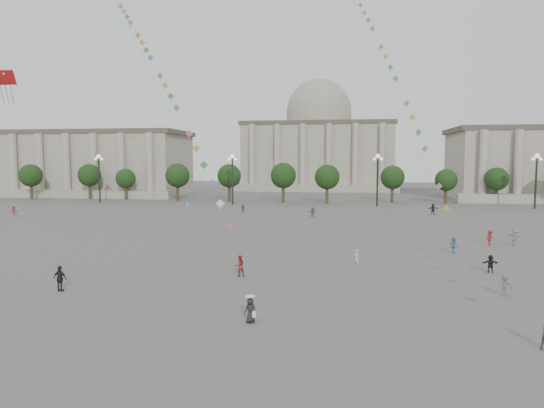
# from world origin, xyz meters

# --- Properties ---
(ground) EXTENTS (360.00, 360.00, 0.00)m
(ground) POSITION_xyz_m (0.00, 0.00, 0.00)
(ground) COLOR #524F4D
(ground) RESTS_ON ground
(hall_west) EXTENTS (84.00, 26.22, 17.20)m
(hall_west) POSITION_xyz_m (-75.00, 93.89, 8.43)
(hall_west) COLOR #A59B8B
(hall_west) RESTS_ON ground
(hall_central) EXTENTS (48.30, 34.30, 35.50)m
(hall_central) POSITION_xyz_m (0.00, 129.22, 14.23)
(hall_central) COLOR #A59B8B
(hall_central) RESTS_ON ground
(tree_row) EXTENTS (137.12, 5.12, 8.00)m
(tree_row) POSITION_xyz_m (0.00, 78.00, 5.39)
(tree_row) COLOR #3B2D1D
(tree_row) RESTS_ON ground
(lamp_post_far_west) EXTENTS (2.00, 0.90, 10.65)m
(lamp_post_far_west) POSITION_xyz_m (-45.00, 70.00, 7.35)
(lamp_post_far_west) COLOR #262628
(lamp_post_far_west) RESTS_ON ground
(lamp_post_mid_west) EXTENTS (2.00, 0.90, 10.65)m
(lamp_post_mid_west) POSITION_xyz_m (-15.00, 70.00, 7.35)
(lamp_post_mid_west) COLOR #262628
(lamp_post_mid_west) RESTS_ON ground
(lamp_post_mid_east) EXTENTS (2.00, 0.90, 10.65)m
(lamp_post_mid_east) POSITION_xyz_m (15.00, 70.00, 7.35)
(lamp_post_mid_east) COLOR #262628
(lamp_post_mid_east) RESTS_ON ground
(lamp_post_far_east) EXTENTS (2.00, 0.90, 10.65)m
(lamp_post_far_east) POSITION_xyz_m (45.00, 70.00, 7.35)
(lamp_post_far_east) COLOR #262628
(lamp_post_far_east) RESTS_ON ground
(person_crowd_0) EXTENTS (0.95, 0.45, 1.58)m
(person_crowd_0) POSITION_xyz_m (-9.54, 54.51, 0.79)
(person_crowd_0) COLOR navy
(person_crowd_0) RESTS_ON ground
(person_crowd_1) EXTENTS (0.95, 0.97, 1.58)m
(person_crowd_1) POSITION_xyz_m (-42.98, 40.82, 0.79)
(person_crowd_1) COLOR silver
(person_crowd_1) RESTS_ON ground
(person_crowd_2) EXTENTS (1.25, 1.25, 1.74)m
(person_crowd_2) POSITION_xyz_m (-46.60, 43.78, 0.87)
(person_crowd_2) COLOR maroon
(person_crowd_2) RESTS_ON ground
(person_crowd_3) EXTENTS (1.42, 0.56, 1.50)m
(person_crowd_3) POSITION_xyz_m (20.52, 12.50, 0.75)
(person_crowd_3) COLOR black
(person_crowd_3) RESTS_ON ground
(person_crowd_4) EXTENTS (0.96, 1.53, 1.57)m
(person_crowd_4) POSITION_xyz_m (-3.00, 66.23, 0.79)
(person_crowd_4) COLOR beige
(person_crowd_4) RESTS_ON ground
(person_crowd_6) EXTENTS (1.02, 0.65, 1.50)m
(person_crowd_6) POSITION_xyz_m (19.39, 5.20, 0.75)
(person_crowd_6) COLOR #5B5B5F
(person_crowd_6) RESTS_ON ground
(person_crowd_7) EXTENTS (1.57, 1.67, 1.88)m
(person_crowd_7) POSITION_xyz_m (27.06, 26.44, 0.94)
(person_crowd_7) COLOR beige
(person_crowd_7) RESTS_ON ground
(person_crowd_8) EXTENTS (1.26, 1.03, 1.70)m
(person_crowd_8) POSITION_xyz_m (24.36, 26.24, 0.85)
(person_crowd_8) COLOR maroon
(person_crowd_8) RESTS_ON ground
(person_crowd_9) EXTENTS (1.81, 0.80, 1.89)m
(person_crowd_9) POSITION_xyz_m (23.65, 56.86, 0.94)
(person_crowd_9) COLOR black
(person_crowd_9) RESTS_ON ground
(person_crowd_10) EXTENTS (0.55, 0.66, 1.54)m
(person_crowd_10) POSITION_xyz_m (-20.85, 57.59, 0.77)
(person_crowd_10) COLOR silver
(person_crowd_10) RESTS_ON ground
(person_crowd_12) EXTENTS (1.70, 0.78, 1.76)m
(person_crowd_12) POSITION_xyz_m (3.29, 49.04, 0.88)
(person_crowd_12) COLOR slate
(person_crowd_12) RESTS_ON ground
(person_crowd_13) EXTENTS (0.69, 0.69, 1.62)m
(person_crowd_13) POSITION_xyz_m (9.38, 12.71, 0.81)
(person_crowd_13) COLOR #B7B8B3
(person_crowd_13) RESTS_ON ground
(tourist_1) EXTENTS (1.15, 0.62, 1.87)m
(tourist_1) POSITION_xyz_m (-11.99, 1.79, 0.94)
(tourist_1) COLOR black
(tourist_1) RESTS_ON ground
(kite_flyer_0) EXTENTS (1.06, 1.01, 1.73)m
(kite_flyer_0) POSITION_xyz_m (-0.13, 8.10, 0.87)
(kite_flyer_0) COLOR maroon
(kite_flyer_0) RESTS_ON ground
(kite_flyer_1) EXTENTS (1.25, 1.05, 1.67)m
(kite_flyer_1) POSITION_xyz_m (19.39, 21.03, 0.84)
(kite_flyer_1) COLOR #2F4A6B
(kite_flyer_1) RESTS_ON ground
(hat_person) EXTENTS (0.85, 0.80, 1.69)m
(hat_person) POSITION_xyz_m (2.88, -2.87, 0.80)
(hat_person) COLOR black
(hat_person) RESTS_ON ground
(dragon_kite) EXTENTS (2.55, 2.60, 14.96)m
(dragon_kite) POSITION_xyz_m (-17.17, 3.37, 14.77)
(dragon_kite) COLOR #A91212
(dragon_kite) RESTS_ON ground
(kite_train_west) EXTENTS (29.00, 36.85, 59.86)m
(kite_train_west) POSITION_xyz_m (-15.38, 27.87, 21.27)
(kite_train_west) COLOR #3F3F3F
(kite_train_west) RESTS_ON ground
(kite_train_mid) EXTENTS (13.42, 38.20, 60.50)m
(kite_train_mid) POSITION_xyz_m (12.55, 41.52, 25.88)
(kite_train_mid) COLOR #3F3F3F
(kite_train_mid) RESTS_ON ground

